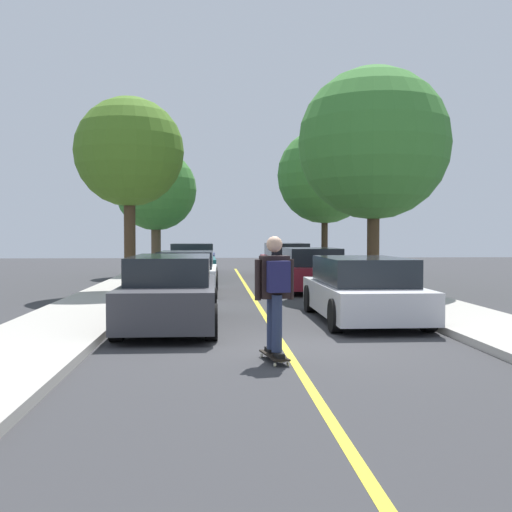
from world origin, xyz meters
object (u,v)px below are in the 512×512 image
object	(u,v)px
skateboarder	(275,288)
parked_car_right_near	(311,270)
parked_car_left_nearest	(171,291)
parked_car_left_near	(186,273)
street_tree_left_near	(156,190)
street_tree_right_near	(325,176)
parked_car_right_nearest	(362,289)
parked_car_left_farthest	(197,258)
parked_car_left_far	(192,263)
parked_car_right_far	(286,260)
skateboard	(274,356)
street_tree_right_nearest	(374,144)
street_tree_left_nearest	(129,153)

from	to	relation	value
skateboarder	parked_car_right_near	bearing A→B (deg)	78.58
parked_car_left_nearest	skateboarder	bearing A→B (deg)	-64.45
parked_car_left_near	street_tree_left_near	distance (m)	9.24
parked_car_left_nearest	parked_car_left_near	xyz separation A→B (m)	(0.00, 6.90, -0.04)
parked_car_left_nearest	street_tree_right_near	distance (m)	16.20
parked_car_left_nearest	parked_car_right_nearest	bearing A→B (deg)	8.16
parked_car_right_nearest	street_tree_left_near	size ratio (longest dim) A/B	0.83
parked_car_left_farthest	parked_car_right_near	world-z (taller)	parked_car_left_farthest
parked_car_left_far	parked_car_right_nearest	world-z (taller)	parked_car_left_far
parked_car_right_far	skateboard	world-z (taller)	parked_car_right_far
parked_car_left_near	parked_car_left_nearest	bearing A→B (deg)	-90.00
parked_car_left_nearest	street_tree_right_near	bearing A→B (deg)	68.81
parked_car_left_nearest	parked_car_right_near	size ratio (longest dim) A/B	1.06
parked_car_left_farthest	skateboard	distance (m)	21.75
parked_car_right_nearest	parked_car_left_farthest	bearing A→B (deg)	102.83
street_tree_right_nearest	skateboard	xyz separation A→B (m)	(-3.98, -9.88, -4.50)
parked_car_right_near	parked_car_left_far	bearing A→B (deg)	130.40
skateboard	parked_car_right_nearest	bearing A→B (deg)	61.25
street_tree_left_nearest	skateboarder	size ratio (longest dim) A/B	3.45
parked_car_left_nearest	street_tree_right_near	size ratio (longest dim) A/B	0.74
street_tree_right_nearest	parked_car_left_farthest	bearing A→B (deg)	115.79
parked_car_right_far	street_tree_right_near	world-z (taller)	street_tree_right_near
parked_car_right_near	street_tree_left_near	world-z (taller)	street_tree_left_near
street_tree_left_nearest	street_tree_right_near	size ratio (longest dim) A/B	0.92
parked_car_left_farthest	street_tree_right_near	bearing A→B (deg)	-30.79
street_tree_right_nearest	parked_car_right_nearest	bearing A→B (deg)	-106.60
parked_car_left_near	skateboarder	size ratio (longest dim) A/B	2.53
street_tree_right_nearest	street_tree_right_near	xyz separation A→B (m)	(0.00, 8.40, -0.18)
parked_car_left_far	skateboarder	xyz separation A→B (m)	(1.72, -15.92, 0.35)
street_tree_left_near	skateboarder	distance (m)	19.53
parked_car_left_near	parked_car_right_far	world-z (taller)	parked_car_right_far
street_tree_right_nearest	parked_car_left_near	bearing A→B (deg)	174.00
parked_car_left_nearest	street_tree_left_nearest	world-z (taller)	street_tree_left_nearest
parked_car_right_near	skateboarder	world-z (taller)	skateboarder
parked_car_right_near	street_tree_left_nearest	xyz separation A→B (m)	(-5.70, -0.82, 3.64)
parked_car_right_far	street_tree_left_near	xyz separation A→B (m)	(-5.70, 0.71, 3.07)
parked_car_right_nearest	skateboard	xyz separation A→B (m)	(-2.28, -4.15, -0.58)
parked_car_left_near	parked_car_left_far	world-z (taller)	parked_car_left_far
parked_car_left_far	parked_car_left_near	bearing A→B (deg)	-90.00
parked_car_left_nearest	parked_car_left_far	size ratio (longest dim) A/B	1.12
skateboard	skateboarder	xyz separation A→B (m)	(0.01, -0.03, 0.98)
parked_car_left_near	skateboard	bearing A→B (deg)	-80.69
street_tree_right_near	skateboarder	bearing A→B (deg)	-102.25
parked_car_left_nearest	parked_car_left_far	bearing A→B (deg)	90.00
parked_car_right_near	street_tree_right_near	xyz separation A→B (m)	(1.71, 7.08, 3.72)
street_tree_left_nearest	street_tree_right_near	bearing A→B (deg)	46.85
parked_car_left_far	street_tree_left_near	xyz separation A→B (m)	(-1.71, 3.11, 3.08)
parked_car_left_near	street_tree_left_nearest	xyz separation A→B (m)	(-1.71, -0.10, 3.66)
skateboarder	street_tree_right_nearest	bearing A→B (deg)	68.14
parked_car_left_far	street_tree_left_nearest	bearing A→B (deg)	-107.21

